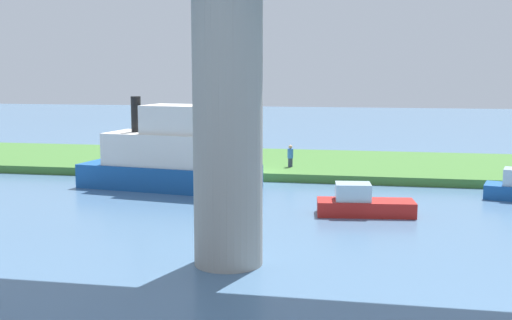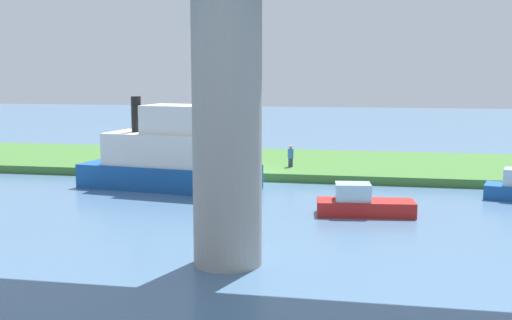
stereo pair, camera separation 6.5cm
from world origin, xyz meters
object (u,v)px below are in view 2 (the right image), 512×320
(motorboat_red, at_px, (175,155))
(motorboat_white, at_px, (362,204))
(person_on_bank, at_px, (291,156))
(bridge_pylon, at_px, (227,119))
(mooring_post, at_px, (111,159))

(motorboat_red, bearing_deg, motorboat_white, 155.64)
(motorboat_red, height_order, motorboat_white, motorboat_red)
(person_on_bank, xyz_separation_m, motorboat_white, (-4.73, 10.66, -0.68))
(bridge_pylon, xyz_separation_m, mooring_post, (11.43, -16.58, -3.90))
(bridge_pylon, relative_size, mooring_post, 9.27)
(person_on_bank, distance_m, mooring_post, 11.26)
(bridge_pylon, bearing_deg, person_on_bank, -88.71)
(mooring_post, distance_m, motorboat_red, 6.46)
(bridge_pylon, relative_size, motorboat_white, 2.18)
(motorboat_red, relative_size, motorboat_white, 2.29)
(bridge_pylon, bearing_deg, mooring_post, -55.42)
(mooring_post, bearing_deg, motorboat_white, 152.27)
(mooring_post, distance_m, motorboat_white, 17.79)
(person_on_bank, height_order, motorboat_white, person_on_bank)
(bridge_pylon, height_order, motorboat_red, bridge_pylon)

